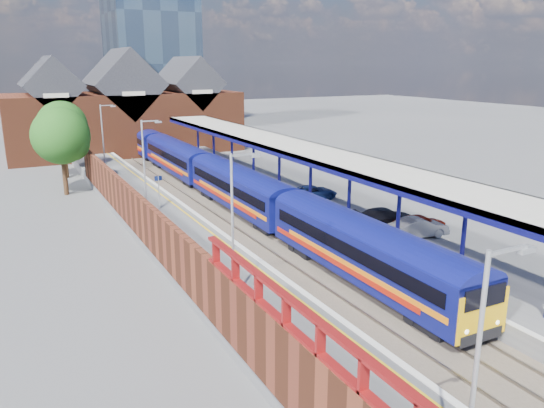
{
  "coord_description": "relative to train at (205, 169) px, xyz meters",
  "views": [
    {
      "loc": [
        -15.49,
        -15.32,
        11.85
      ],
      "look_at": [
        0.45,
        15.51,
        2.6
      ],
      "focal_mm": 35.0,
      "sensor_mm": 36.0,
      "label": 1
    }
  ],
  "objects": [
    {
      "name": "parked_car_red",
      "position": [
        7.01,
        -21.39,
        -0.49
      ],
      "size": [
        3.78,
        1.71,
        1.26
      ],
      "primitive_type": "imported",
      "rotation": [
        0.0,
        0.0,
        1.51
      ],
      "color": "maroon",
      "rests_on": "right_platform"
    },
    {
      "name": "parked_car_dark",
      "position": [
        5.9,
        -19.21,
        -0.49
      ],
      "size": [
        4.53,
        2.22,
        1.27
      ],
      "primitive_type": "imported",
      "rotation": [
        0.0,
        0.0,
        1.47
      ],
      "color": "black",
      "rests_on": "right_platform"
    },
    {
      "name": "coping_left",
      "position": [
        -4.64,
        -11.28,
        -1.1
      ],
      "size": [
        0.3,
        76.0,
        0.05
      ],
      "primitive_type": "cube",
      "color": "silver",
      "rests_on": "left_platform"
    },
    {
      "name": "lamp_post_d",
      "position": [
        -7.86,
        6.72,
        2.87
      ],
      "size": [
        1.48,
        0.18,
        7.0
      ],
      "color": "#A5A8AA",
      "rests_on": "left_platform"
    },
    {
      "name": "canopy",
      "position": [
        3.99,
        -9.33,
        3.13
      ],
      "size": [
        4.5,
        52.0,
        4.48
      ],
      "color": "#100F5C",
      "rests_on": "right_platform"
    },
    {
      "name": "parked_car_silver",
      "position": [
        6.28,
        -22.09,
        -0.48
      ],
      "size": [
        4.03,
        1.93,
        1.27
      ],
      "primitive_type": "imported",
      "rotation": [
        0.0,
        0.0,
        1.42
      ],
      "color": "#A3A4A8",
      "rests_on": "right_platform"
    },
    {
      "name": "coping_right",
      "position": [
        1.66,
        -11.28,
        -1.1
      ],
      "size": [
        0.3,
        76.0,
        0.05
      ],
      "primitive_type": "cube",
      "color": "silver",
      "rests_on": "right_platform"
    },
    {
      "name": "tree_near",
      "position": [
        -11.84,
        4.63,
        3.23
      ],
      "size": [
        5.2,
        5.2,
        8.1
      ],
      "color": "#382314",
      "rests_on": "ground"
    },
    {
      "name": "station_building",
      "position": [
        -1.49,
        26.72,
        3.33
      ],
      "size": [
        30.0,
        12.12,
        13.78
      ],
      "color": "brown",
      "rests_on": "ground"
    },
    {
      "name": "parked_car_blue",
      "position": [
        5.49,
        -10.51,
        -0.56
      ],
      "size": [
        4.18,
        2.18,
        1.12
      ],
      "primitive_type": "imported",
      "rotation": [
        0.0,
        0.0,
        1.49
      ],
      "color": "navy",
      "rests_on": "right_platform"
    },
    {
      "name": "right_platform",
      "position": [
        4.51,
        -11.28,
        -1.62
      ],
      "size": [
        6.0,
        76.0,
        1.0
      ],
      "primitive_type": "cube",
      "color": "#565659",
      "rests_on": "ground"
    },
    {
      "name": "ground",
      "position": [
        -1.49,
        -1.28,
        -2.12
      ],
      "size": [
        240.0,
        240.0,
        0.0
      ],
      "primitive_type": "plane",
      "color": "#5B5B5E",
      "rests_on": "ground"
    },
    {
      "name": "rails",
      "position": [
        -1.49,
        -11.28,
        -2.0
      ],
      "size": [
        4.51,
        76.0,
        0.14
      ],
      "color": "slate",
      "rests_on": "ground"
    },
    {
      "name": "left_platform",
      "position": [
        -6.99,
        -11.28,
        -1.62
      ],
      "size": [
        5.0,
        76.0,
        1.0
      ],
      "primitive_type": "cube",
      "color": "#565659",
      "rests_on": "ground"
    },
    {
      "name": "lamp_post_b",
      "position": [
        -7.86,
        -25.28,
        2.87
      ],
      "size": [
        1.48,
        0.18,
        7.0
      ],
      "color": "#A5A8AA",
      "rests_on": "left_platform"
    },
    {
      "name": "platform_sign",
      "position": [
        -6.49,
        -7.28,
        0.57
      ],
      "size": [
        0.55,
        0.08,
        2.5
      ],
      "color": "#A5A8AA",
      "rests_on": "left_platform"
    },
    {
      "name": "lamp_post_c",
      "position": [
        -7.86,
        -9.28,
        2.87
      ],
      "size": [
        1.48,
        0.18,
        7.0
      ],
      "color": "#A5A8AA",
      "rests_on": "left_platform"
    },
    {
      "name": "lamp_post_a",
      "position": [
        -7.86,
        -39.28,
        2.87
      ],
      "size": [
        1.48,
        0.18,
        7.0
      ],
      "color": "#A5A8AA",
      "rests_on": "left_platform"
    },
    {
      "name": "yellow_line",
      "position": [
        -5.24,
        -11.28,
        -1.12
      ],
      "size": [
        0.14,
        76.0,
        0.01
      ],
      "primitive_type": "cube",
      "color": "yellow",
      "rests_on": "left_platform"
    },
    {
      "name": "train",
      "position": [
        0.0,
        0.0,
        0.0
      ],
      "size": [
        2.94,
        65.92,
        3.45
      ],
      "color": "navy",
      "rests_on": "ground"
    },
    {
      "name": "ballast_bed",
      "position": [
        -1.49,
        -11.28,
        -2.09
      ],
      "size": [
        6.0,
        76.0,
        0.06
      ],
      "primitive_type": "cube",
      "color": "#473D33",
      "rests_on": "ground"
    },
    {
      "name": "glass_tower",
      "position": [
        8.51,
        48.72,
        18.08
      ],
      "size": [
        14.2,
        14.2,
        40.3
      ],
      "color": "#445B75",
      "rests_on": "ground"
    },
    {
      "name": "tree_far",
      "position": [
        -10.84,
        12.63,
        3.23
      ],
      "size": [
        5.2,
        5.2,
        8.1
      ],
      "color": "#382314",
      "rests_on": "ground"
    },
    {
      "name": "brick_wall",
      "position": [
        -9.59,
        -17.74,
        0.33
      ],
      "size": [
        0.35,
        50.0,
        3.86
      ],
      "color": "brown",
      "rests_on": "left_platform"
    }
  ]
}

